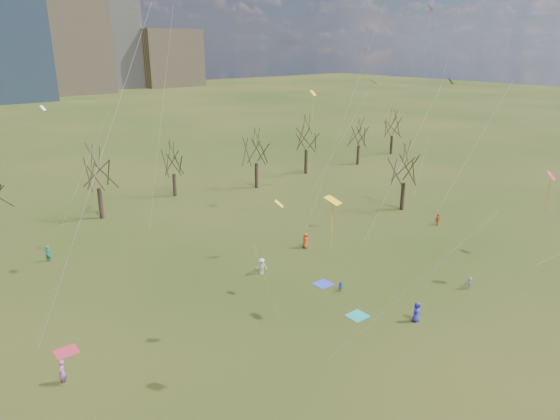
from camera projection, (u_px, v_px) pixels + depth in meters
ground at (376, 333)px, 38.99m from camera, size 500.00×500.00×0.00m
bare_tree_row at (158, 168)px, 64.51m from camera, size 113.04×29.80×9.50m
blanket_teal at (358, 316)px, 41.39m from camera, size 1.60×1.50×0.03m
blanket_navy at (323, 284)px, 46.85m from camera, size 1.60×1.50×0.03m
blanket_crimson at (66, 352)px, 36.58m from camera, size 1.60×1.50×0.03m
person_0 at (417, 312)px, 40.32m from camera, size 0.86×0.58×1.72m
person_3 at (469, 283)px, 45.75m from camera, size 0.85×0.88×1.21m
person_7 at (62, 372)px, 32.89m from camera, size 0.72×0.78×1.80m
person_8 at (341, 287)px, 45.23m from camera, size 0.56×0.60×0.99m
person_9 at (262, 266)px, 48.62m from camera, size 1.21×1.20×1.68m
person_10 at (438, 220)px, 61.68m from camera, size 0.88×0.38×1.50m
person_12 at (305, 240)px, 54.84m from camera, size 0.71×0.95×1.76m
person_13 at (48, 254)px, 51.46m from camera, size 0.75×0.74×1.75m
kites_airborne at (336, 143)px, 47.32m from camera, size 63.96×49.02×31.63m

